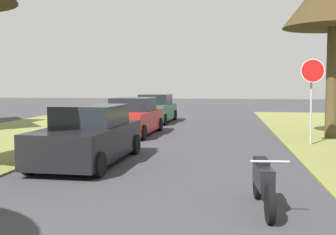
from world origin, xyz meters
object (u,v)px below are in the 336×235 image
Objects in this scene: stop_sign_far at (312,83)px; parked_sedan_green at (155,109)px; parked_sedan_red at (132,118)px; parked_motorcycle at (263,182)px; parked_sedan_black at (89,137)px.

parked_sedan_green is at bearing 129.89° from stop_sign_far.
parked_sedan_green is (-6.96, 8.32, -1.47)m from stop_sign_far.
parked_sedan_red is (-6.91, 2.41, -1.47)m from stop_sign_far.
parked_sedan_red and parked_sedan_green have the same top height.
stop_sign_far is 10.95m from parked_sedan_green.
parked_sedan_red reaches higher than parked_motorcycle.
parked_sedan_red is at bearing 114.38° from parked_motorcycle.
parked_sedan_black is (-6.63, -4.11, -1.47)m from stop_sign_far.
stop_sign_far is at bearing -50.11° from parked_sedan_green.
parked_sedan_black reaches higher than parked_motorcycle.
stop_sign_far reaches higher than parked_motorcycle.
parked_sedan_green is at bearing 90.47° from parked_sedan_red.
parked_sedan_red is 11.24m from parked_motorcycle.
parked_sedan_red is 2.18× the size of parked_motorcycle.
parked_sedan_black and parked_sedan_green have the same top height.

